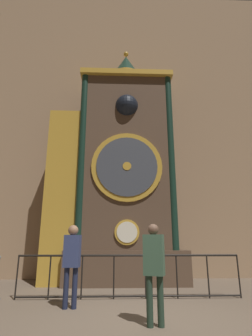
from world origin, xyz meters
The scene contains 6 objects.
ground_plane centered at (0.00, 0.00, 0.00)m, with size 28.00×28.00×0.00m, color brown.
cathedral_back_wall centered at (-0.09, 5.49, 6.52)m, with size 24.00×0.32×13.07m.
clock_tower centered at (-0.57, 4.20, 3.70)m, with size 4.70×1.84×8.86m.
railing_fence centered at (-0.21, 1.95, 0.57)m, with size 5.48×0.05×1.02m.
visitor_near centered at (-1.51, 1.06, 1.02)m, with size 0.36×0.25×1.68m.
visitor_far centered at (0.09, -0.18, 0.98)m, with size 0.39×0.32×1.64m.
Camera 1 is at (-0.59, -4.92, 1.36)m, focal length 28.00 mm.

